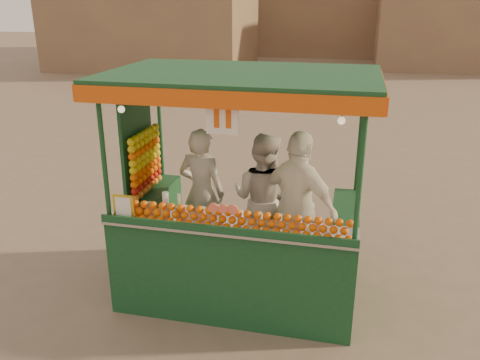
% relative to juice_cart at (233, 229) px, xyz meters
% --- Properties ---
extents(ground, '(90.00, 90.00, 0.00)m').
position_rel_juice_cart_xyz_m(ground, '(-0.21, 0.09, -0.90)').
color(ground, '#6A5A4B').
rests_on(ground, ground).
extents(building_left, '(10.00, 6.00, 6.00)m').
position_rel_juice_cart_xyz_m(building_left, '(-9.21, 20.09, 2.10)').
color(building_left, '#83694A').
rests_on(building_left, ground).
extents(building_right, '(9.00, 6.00, 5.00)m').
position_rel_juice_cart_xyz_m(building_right, '(6.79, 24.09, 1.60)').
color(building_right, '#83694A').
rests_on(building_right, ground).
extents(juice_cart, '(3.06, 1.98, 2.78)m').
position_rel_juice_cart_xyz_m(juice_cart, '(0.00, 0.00, 0.00)').
color(juice_cart, '#103C21').
rests_on(juice_cart, ground).
extents(vendor_left, '(0.68, 0.50, 1.71)m').
position_rel_juice_cart_xyz_m(vendor_left, '(-0.52, 0.40, 0.28)').
color(vendor_left, silver).
rests_on(vendor_left, ground).
extents(vendor_middle, '(0.96, 0.83, 1.70)m').
position_rel_juice_cart_xyz_m(vendor_middle, '(0.28, 0.41, 0.27)').
color(vendor_middle, beige).
rests_on(vendor_middle, ground).
extents(vendor_right, '(1.15, 0.91, 1.83)m').
position_rel_juice_cart_xyz_m(vendor_right, '(0.77, 0.09, 0.34)').
color(vendor_right, white).
rests_on(vendor_right, ground).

